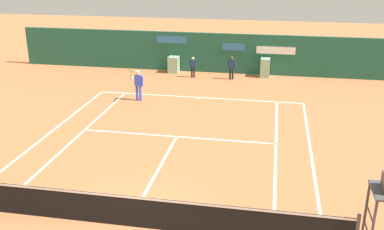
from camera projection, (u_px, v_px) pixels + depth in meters
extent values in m
plane|color=#C67042|center=(127.00, 226.00, 12.25)|extent=(80.00, 80.00, 0.00)
cube|color=white|center=(199.00, 97.00, 23.04)|extent=(10.60, 0.10, 0.01)
cube|color=white|center=(177.00, 137.00, 18.15)|extent=(8.00, 0.10, 0.01)
cube|color=white|center=(157.00, 172.00, 15.20)|extent=(0.10, 6.40, 0.01)
cube|color=white|center=(198.00, 98.00, 22.90)|extent=(0.10, 0.24, 0.01)
cube|color=black|center=(126.00, 211.00, 12.09)|extent=(12.00, 0.03, 0.95)
cube|color=white|center=(125.00, 197.00, 11.93)|extent=(12.00, 0.04, 0.06)
cube|color=#1E5642|center=(213.00, 53.00, 27.51)|extent=(25.00, 0.24, 2.45)
cube|color=#2D6BA8|center=(233.00, 47.00, 27.01)|extent=(1.36, 0.02, 0.44)
cube|color=#2D6BA8|center=(171.00, 40.00, 27.57)|extent=(1.91, 0.02, 0.44)
cube|color=white|center=(276.00, 50.00, 26.61)|extent=(2.31, 0.02, 0.44)
cube|color=#8CB793|center=(174.00, 65.00, 27.67)|extent=(0.63, 0.70, 1.00)
cube|color=#8CB793|center=(265.00, 68.00, 26.67)|extent=(0.56, 0.70, 1.12)
cylinder|color=#47474C|center=(373.00, 230.00, 10.70)|extent=(0.07, 0.07, 1.61)
cylinder|color=#47474C|center=(366.00, 210.00, 11.53)|extent=(0.07, 0.07, 1.61)
cylinder|color=#47474C|center=(367.00, 230.00, 11.22)|extent=(0.04, 0.81, 0.04)
cylinder|color=#47474C|center=(370.00, 214.00, 11.06)|extent=(0.04, 0.81, 0.04)
cylinder|color=blue|center=(140.00, 93.00, 22.45)|extent=(0.13, 0.13, 0.78)
cylinder|color=blue|center=(137.00, 93.00, 22.47)|extent=(0.13, 0.13, 0.78)
cube|color=blue|center=(138.00, 80.00, 22.23)|extent=(0.36, 0.21, 0.54)
sphere|color=beige|center=(138.00, 73.00, 22.10)|extent=(0.21, 0.21, 0.21)
cylinder|color=white|center=(138.00, 72.00, 22.08)|extent=(0.20, 0.20, 0.06)
cylinder|color=blue|center=(142.00, 81.00, 22.22)|extent=(0.08, 0.08, 0.52)
cylinder|color=beige|center=(132.00, 77.00, 21.94)|extent=(0.11, 0.53, 0.08)
cylinder|color=black|center=(131.00, 77.00, 21.66)|extent=(0.03, 0.03, 0.22)
torus|color=yellow|center=(131.00, 72.00, 21.57)|extent=(0.30, 0.04, 0.30)
cylinder|color=silver|center=(131.00, 72.00, 21.57)|extent=(0.26, 0.02, 0.26)
cylinder|color=black|center=(194.00, 72.00, 26.62)|extent=(0.10, 0.10, 0.63)
cylinder|color=black|center=(192.00, 72.00, 26.64)|extent=(0.10, 0.10, 0.63)
cube|color=navy|center=(193.00, 63.00, 26.44)|extent=(0.29, 0.17, 0.44)
sphere|color=beige|center=(193.00, 58.00, 26.34)|extent=(0.17, 0.17, 0.17)
cylinder|color=navy|center=(196.00, 64.00, 26.43)|extent=(0.07, 0.07, 0.43)
cylinder|color=navy|center=(190.00, 64.00, 26.48)|extent=(0.07, 0.07, 0.43)
cylinder|color=black|center=(233.00, 74.00, 26.20)|extent=(0.11, 0.11, 0.70)
cylinder|color=black|center=(230.00, 73.00, 26.24)|extent=(0.11, 0.11, 0.70)
cube|color=navy|center=(232.00, 64.00, 26.02)|extent=(0.32, 0.19, 0.49)
sphere|color=brown|center=(232.00, 58.00, 25.90)|extent=(0.19, 0.19, 0.19)
cylinder|color=navy|center=(235.00, 65.00, 25.99)|extent=(0.07, 0.07, 0.47)
cylinder|color=navy|center=(228.00, 64.00, 26.07)|extent=(0.07, 0.07, 0.47)
sphere|color=#CCE033|center=(195.00, 106.00, 21.70)|extent=(0.07, 0.07, 0.07)
sphere|color=#CCE033|center=(257.00, 106.00, 21.61)|extent=(0.07, 0.07, 0.07)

